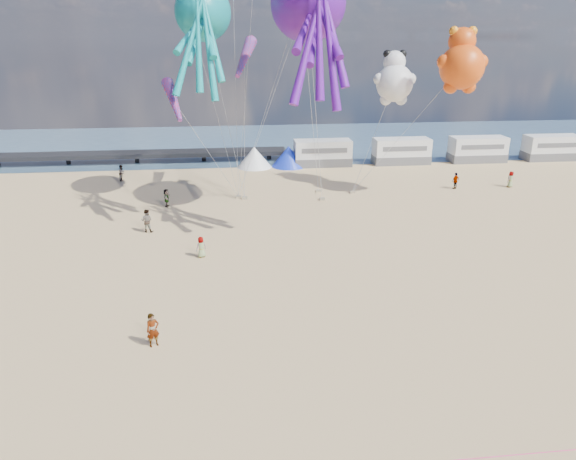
# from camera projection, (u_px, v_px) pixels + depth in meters

# --- Properties ---
(ground) EXTENTS (120.00, 120.00, 0.00)m
(ground) POSITION_uv_depth(u_px,v_px,m) (343.00, 380.00, 22.74)
(ground) COLOR #D5B27A
(ground) RESTS_ON ground
(water) EXTENTS (120.00, 120.00, 0.00)m
(water) POSITION_uv_depth(u_px,v_px,m) (263.00, 142.00, 73.88)
(water) COLOR #3B5770
(water) RESTS_ON ground
(pier) EXTENTS (60.00, 3.00, 0.50)m
(pier) POSITION_uv_depth(u_px,v_px,m) (32.00, 157.00, 60.45)
(pier) COLOR black
(pier) RESTS_ON ground
(motorhome_0) EXTENTS (6.60, 2.50, 3.00)m
(motorhome_0) POSITION_uv_depth(u_px,v_px,m) (323.00, 153.00, 60.02)
(motorhome_0) COLOR silver
(motorhome_0) RESTS_ON ground
(motorhome_1) EXTENTS (6.60, 2.50, 3.00)m
(motorhome_1) POSITION_uv_depth(u_px,v_px,m) (401.00, 151.00, 60.98)
(motorhome_1) COLOR silver
(motorhome_1) RESTS_ON ground
(motorhome_2) EXTENTS (6.60, 2.50, 3.00)m
(motorhome_2) POSITION_uv_depth(u_px,v_px,m) (478.00, 149.00, 61.95)
(motorhome_2) COLOR silver
(motorhome_2) RESTS_ON ground
(motorhome_3) EXTENTS (6.60, 2.50, 3.00)m
(motorhome_3) POSITION_uv_depth(u_px,v_px,m) (551.00, 148.00, 62.92)
(motorhome_3) COLOR silver
(motorhome_3) RESTS_ON ground
(tent_white) EXTENTS (4.00, 4.00, 2.40)m
(tent_white) POSITION_uv_depth(u_px,v_px,m) (254.00, 157.00, 59.31)
(tent_white) COLOR white
(tent_white) RESTS_ON ground
(tent_blue) EXTENTS (4.00, 4.00, 2.40)m
(tent_blue) POSITION_uv_depth(u_px,v_px,m) (289.00, 156.00, 59.71)
(tent_blue) COLOR #1933CC
(tent_blue) RESTS_ON ground
(standing_person) EXTENTS (0.76, 0.66, 1.76)m
(standing_person) POSITION_uv_depth(u_px,v_px,m) (153.00, 330.00, 24.94)
(standing_person) COLOR tan
(standing_person) RESTS_ON ground
(beachgoer_0) EXTENTS (0.71, 0.63, 1.62)m
(beachgoer_0) POSITION_uv_depth(u_px,v_px,m) (511.00, 179.00, 51.55)
(beachgoer_0) COLOR #7F6659
(beachgoer_0) RESTS_ON ground
(beachgoer_1) EXTENTS (0.73, 0.93, 1.68)m
(beachgoer_1) POSITION_uv_depth(u_px,v_px,m) (122.00, 173.00, 53.85)
(beachgoer_1) COLOR #7F6659
(beachgoer_1) RESTS_ON ground
(beachgoer_3) EXTENTS (1.22, 1.00, 1.64)m
(beachgoer_3) POSITION_uv_depth(u_px,v_px,m) (456.00, 181.00, 50.96)
(beachgoer_3) COLOR #7F6659
(beachgoer_3) RESTS_ON ground
(beachgoer_4) EXTENTS (0.40, 0.94, 1.60)m
(beachgoer_4) POSITION_uv_depth(u_px,v_px,m) (167.00, 198.00, 45.67)
(beachgoer_4) COLOR #7F6659
(beachgoer_4) RESTS_ON ground
(beachgoer_6) EXTENTS (0.64, 0.55, 1.49)m
(beachgoer_6) POSITION_uv_depth(u_px,v_px,m) (201.00, 247.00, 35.12)
(beachgoer_6) COLOR #7F6659
(beachgoer_6) RESTS_ON ground
(beachgoer_7) EXTENTS (0.99, 0.74, 1.83)m
(beachgoer_7) POSITION_uv_depth(u_px,v_px,m) (147.00, 221.00, 39.64)
(beachgoer_7) COLOR #7F6659
(beachgoer_7) RESTS_ON ground
(sandbag_a) EXTENTS (0.50, 0.35, 0.22)m
(sandbag_a) POSITION_uv_depth(u_px,v_px,m) (245.00, 198.00, 47.99)
(sandbag_a) COLOR gray
(sandbag_a) RESTS_ON ground
(sandbag_b) EXTENTS (0.50, 0.35, 0.22)m
(sandbag_b) POSITION_uv_depth(u_px,v_px,m) (322.00, 199.00, 47.68)
(sandbag_b) COLOR gray
(sandbag_b) RESTS_ON ground
(sandbag_c) EXTENTS (0.50, 0.35, 0.22)m
(sandbag_c) POSITION_uv_depth(u_px,v_px,m) (352.00, 192.00, 49.83)
(sandbag_c) COLOR gray
(sandbag_c) RESTS_ON ground
(sandbag_d) EXTENTS (0.50, 0.35, 0.22)m
(sandbag_d) POSITION_uv_depth(u_px,v_px,m) (318.00, 191.00, 50.17)
(sandbag_d) COLOR gray
(sandbag_d) RESTS_ON ground
(sandbag_e) EXTENTS (0.50, 0.35, 0.22)m
(sandbag_e) POSITION_uv_depth(u_px,v_px,m) (238.00, 197.00, 48.33)
(sandbag_e) COLOR gray
(sandbag_e) RESTS_ON ground
(kite_octopus_teal) EXTENTS (4.92, 9.88, 10.92)m
(kite_octopus_teal) POSITION_uv_depth(u_px,v_px,m) (203.00, 12.00, 40.89)
(kite_octopus_teal) COLOR teal
(kite_octopus_purple) EXTENTS (4.55, 10.59, 12.10)m
(kite_octopus_purple) POSITION_uv_depth(u_px,v_px,m) (308.00, 3.00, 37.69)
(kite_octopus_purple) COLOR #571092
(kite_panda) EXTENTS (5.21, 5.07, 5.84)m
(kite_panda) POSITION_uv_depth(u_px,v_px,m) (394.00, 83.00, 47.58)
(kite_panda) COLOR silver
(kite_teddy_orange) EXTENTS (5.78, 5.63, 6.44)m
(kite_teddy_orange) POSITION_uv_depth(u_px,v_px,m) (462.00, 67.00, 43.32)
(kite_teddy_orange) COLOR #ED5110
(windsock_left) EXTENTS (2.62, 7.61, 7.55)m
(windsock_left) POSITION_uv_depth(u_px,v_px,m) (245.00, 58.00, 44.41)
(windsock_left) COLOR red
(windsock_mid) EXTENTS (2.34, 5.89, 5.82)m
(windsock_mid) POSITION_uv_depth(u_px,v_px,m) (304.00, 30.00, 40.37)
(windsock_mid) COLOR red
(windsock_right) EXTENTS (2.16, 4.82, 4.76)m
(windsock_right) POSITION_uv_depth(u_px,v_px,m) (173.00, 100.00, 37.18)
(windsock_right) COLOR red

